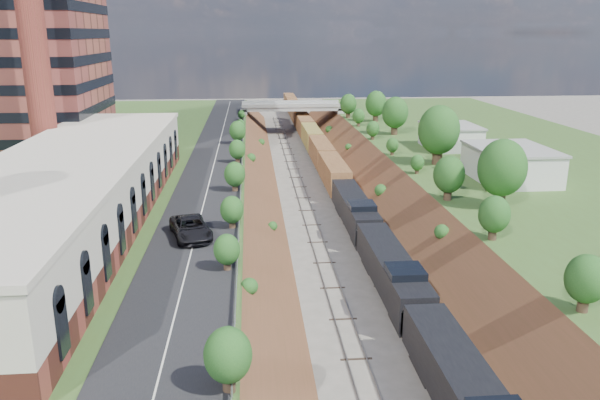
# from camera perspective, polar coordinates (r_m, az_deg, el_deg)

# --- Properties ---
(platform_left) EXTENTS (44.00, 180.00, 5.00)m
(platform_left) POSITION_cam_1_polar(r_m,az_deg,el_deg) (85.47, -20.27, 0.75)
(platform_left) COLOR #3D5A25
(platform_left) RESTS_ON ground
(platform_right) EXTENTS (44.00, 180.00, 5.00)m
(platform_right) POSITION_cam_1_polar(r_m,az_deg,el_deg) (92.95, 22.90, 1.65)
(platform_right) COLOR #3D5A25
(platform_right) RESTS_ON ground
(embankment_left) EXTENTS (10.00, 180.00, 10.00)m
(embankment_left) POSITION_cam_1_polar(r_m,az_deg,el_deg) (83.02, -5.31, -0.53)
(embankment_left) COLOR brown
(embankment_left) RESTS_ON ground
(embankment_right) EXTENTS (10.00, 180.00, 10.00)m
(embankment_right) POSITION_cam_1_polar(r_m,az_deg,el_deg) (85.66, 9.56, -0.16)
(embankment_right) COLOR brown
(embankment_right) RESTS_ON ground
(rail_left_track) EXTENTS (1.58, 180.00, 0.18)m
(rail_left_track) POSITION_cam_1_polar(r_m,az_deg,el_deg) (83.33, 0.47, -0.33)
(rail_left_track) COLOR gray
(rail_left_track) RESTS_ON ground
(rail_right_track) EXTENTS (1.58, 180.00, 0.18)m
(rail_right_track) POSITION_cam_1_polar(r_m,az_deg,el_deg) (83.96, 4.00, -0.24)
(rail_right_track) COLOR gray
(rail_right_track) RESTS_ON ground
(road) EXTENTS (8.00, 180.00, 0.10)m
(road) POSITION_cam_1_polar(r_m,az_deg,el_deg) (81.91, -8.56, 2.79)
(road) COLOR black
(road) RESTS_ON platform_left
(guardrail) EXTENTS (0.10, 171.00, 0.70)m
(guardrail) POSITION_cam_1_polar(r_m,az_deg,el_deg) (81.44, -5.70, 3.17)
(guardrail) COLOR #99999E
(guardrail) RESTS_ON platform_left
(commercial_building) EXTENTS (14.30, 62.30, 7.00)m
(commercial_building) POSITION_cam_1_polar(r_m,az_deg,el_deg) (62.17, -21.46, 0.90)
(commercial_building) COLOR brown
(commercial_building) RESTS_ON platform_left
(smokestack) EXTENTS (3.20, 3.20, 40.00)m
(smokestack) POSITION_cam_1_polar(r_m,az_deg,el_deg) (79.94, -24.77, 15.66)
(smokestack) COLOR brown
(smokestack) RESTS_ON platform_left
(overpass) EXTENTS (24.50, 8.30, 7.40)m
(overpass) POSITION_cam_1_polar(r_m,az_deg,el_deg) (143.19, -0.82, 8.53)
(overpass) COLOR gray
(overpass) RESTS_ON ground
(white_building_near) EXTENTS (9.00, 12.00, 4.00)m
(white_building_near) POSITION_cam_1_polar(r_m,az_deg,el_deg) (80.82, 19.83, 3.25)
(white_building_near) COLOR silver
(white_building_near) RESTS_ON platform_right
(white_building_far) EXTENTS (8.00, 10.00, 3.60)m
(white_building_far) POSITION_cam_1_polar(r_m,az_deg,el_deg) (100.70, 14.45, 5.94)
(white_building_far) COLOR silver
(white_building_far) RESTS_ON platform_right
(tree_right_large) EXTENTS (5.25, 5.25, 7.61)m
(tree_right_large) POSITION_cam_1_polar(r_m,az_deg,el_deg) (67.00, 19.12, 2.93)
(tree_right_large) COLOR #473323
(tree_right_large) RESTS_ON platform_right
(tree_left_crest) EXTENTS (2.45, 2.45, 3.55)m
(tree_left_crest) POSITION_cam_1_polar(r_m,az_deg,el_deg) (42.94, -6.82, -6.68)
(tree_left_crest) COLOR #473323
(tree_left_crest) RESTS_ON platform_left
(freight_train) EXTENTS (3.09, 173.63, 4.60)m
(freight_train) POSITION_cam_1_polar(r_m,az_deg,el_deg) (113.02, 1.65, 5.35)
(freight_train) COLOR black
(freight_train) RESTS_ON ground
(suv) EXTENTS (4.90, 7.45, 1.90)m
(suv) POSITION_cam_1_polar(r_m,az_deg,el_deg) (55.33, -10.61, -2.68)
(suv) COLOR black
(suv) RESTS_ON road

